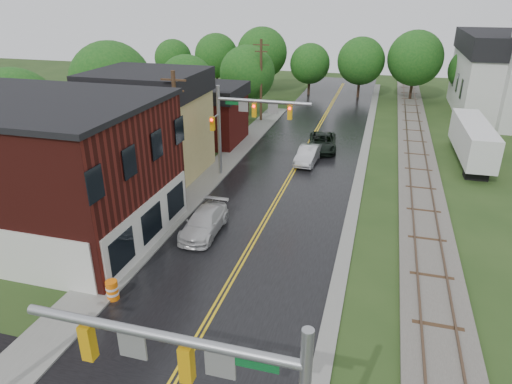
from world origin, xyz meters
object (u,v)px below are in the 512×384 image
at_px(church, 509,66).
at_px(semi_trailer, 473,139).
at_px(tree_left_e, 248,75).
at_px(utility_pole_c, 261,79).
at_px(suv_dark, 322,142).
at_px(tree_left_c, 188,85).
at_px(utility_pole_b, 177,134).
at_px(construction_barrel, 112,290).
at_px(brick_building, 39,169).
at_px(pickup_white, 204,222).
at_px(traffic_signal_far, 245,116).
at_px(tree_left_b, 112,85).
at_px(sedan_silver, 308,155).
at_px(tree_left_a, 17,116).

distance_m(church, semi_trailer, 19.38).
xyz_separation_m(church, tree_left_e, (-28.85, -7.84, -1.02)).
distance_m(utility_pole_c, suv_dark, 12.60).
distance_m(church, tree_left_c, 36.59).
xyz_separation_m(utility_pole_b, tree_left_e, (-2.05, 23.90, 0.09)).
relative_size(church, semi_trailer, 1.86).
bearing_deg(church, semi_trailer, -107.38).
bearing_deg(semi_trailer, construction_barrel, -127.05).
relative_size(brick_building, pickup_white, 2.93).
relative_size(church, traffic_signal_far, 2.72).
distance_m(tree_left_b, sedan_silver, 19.30).
xyz_separation_m(tree_left_c, semi_trailer, (28.17, -4.31, -2.42)).
bearing_deg(tree_left_a, brick_building, -43.13).
bearing_deg(construction_barrel, traffic_signal_far, 84.85).
height_order(tree_left_c, pickup_white, tree_left_c).
relative_size(church, tree_left_e, 2.45).
height_order(traffic_signal_far, tree_left_c, tree_left_c).
relative_size(suv_dark, sedan_silver, 1.21).
relative_size(utility_pole_b, tree_left_b, 0.93).
bearing_deg(suv_dark, traffic_signal_far, -128.04).
xyz_separation_m(traffic_signal_far, utility_pole_c, (-3.33, 17.00, -0.25)).
distance_m(tree_left_e, construction_barrel, 36.36).
bearing_deg(church, tree_left_c, -157.76).
height_order(tree_left_a, sedan_silver, tree_left_a).
distance_m(traffic_signal_far, semi_trailer, 19.96).
bearing_deg(sedan_silver, brick_building, -125.27).
bearing_deg(tree_left_e, tree_left_b, -122.74).
bearing_deg(pickup_white, tree_left_b, 134.37).
relative_size(tree_left_c, construction_barrel, 7.46).
bearing_deg(tree_left_a, pickup_white, -15.02).
bearing_deg(pickup_white, tree_left_e, 100.24).
bearing_deg(pickup_white, sedan_silver, 73.20).
relative_size(tree_left_e, construction_barrel, 7.95).
distance_m(church, utility_pole_b, 41.55).
bearing_deg(suv_dark, tree_left_b, -177.15).
height_order(traffic_signal_far, pickup_white, traffic_signal_far).
relative_size(utility_pole_c, semi_trailer, 0.84).
relative_size(tree_left_a, pickup_white, 1.78).
height_order(tree_left_c, tree_left_e, tree_left_e).
xyz_separation_m(tree_left_a, tree_left_b, (2.00, 10.00, 0.60)).
bearing_deg(tree_left_a, suv_dark, 32.29).
relative_size(church, tree_left_c, 2.61).
relative_size(utility_pole_b, tree_left_a, 1.04).
height_order(utility_pole_c, construction_barrel, utility_pole_c).
distance_m(utility_pole_b, tree_left_c, 19.24).
xyz_separation_m(brick_building, pickup_white, (9.28, 2.43, -3.44)).
distance_m(traffic_signal_far, construction_barrel, 17.64).
relative_size(tree_left_a, semi_trailer, 0.81).
xyz_separation_m(tree_left_e, sedan_silver, (9.65, -14.35, -4.08)).
xyz_separation_m(utility_pole_b, semi_trailer, (21.12, 13.59, -2.63)).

